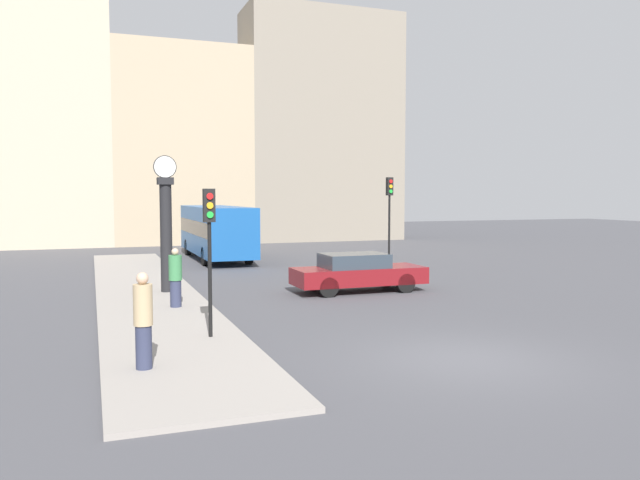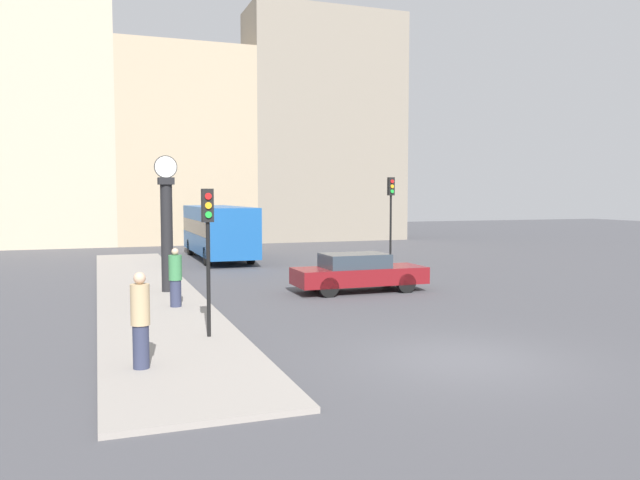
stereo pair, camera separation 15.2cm
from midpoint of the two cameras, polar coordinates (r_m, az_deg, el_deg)
name	(u,v)px [view 2 (the right image)]	position (r m, az deg, el deg)	size (l,w,h in m)	color
ground_plane	(462,359)	(13.34, 13.20, -10.58)	(120.00, 120.00, 0.00)	#47474C
sidewalk_corner	(146,290)	(22.60, -15.43, -4.46)	(3.24, 26.97, 0.10)	gray
building_row	(193,122)	(45.33, -11.42, 10.56)	(30.28, 5.00, 19.57)	#B7A88E
sedan_car	(358,272)	(21.73, 3.71, -2.95)	(4.60, 1.70, 1.34)	maroon
bus_distant	(218,229)	(33.07, -9.17, 0.99)	(2.42, 9.09, 2.77)	#195199
traffic_light_near	(208,231)	(14.44, -9.92, 0.86)	(0.26, 0.24, 3.41)	black
traffic_light_far	(391,206)	(26.46, 6.66, 3.15)	(0.26, 0.24, 4.11)	black
street_clock	(167,228)	(21.62, -13.64, 1.10)	(0.76, 0.52, 4.59)	black
pedestrian_tan_coat	(140,320)	(12.24, -15.75, -7.07)	(0.36, 0.36, 1.83)	#2D334C
pedestrian_green_hoodie	(175,278)	(18.69, -12.85, -3.38)	(0.38, 0.38, 1.72)	#2D334C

